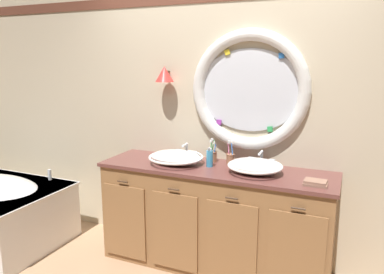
{
  "coord_description": "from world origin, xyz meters",
  "views": [
    {
      "loc": [
        1.08,
        -2.57,
        1.8
      ],
      "look_at": [
        -0.14,
        0.25,
        1.16
      ],
      "focal_mm": 34.73,
      "sensor_mm": 36.0,
      "label": 1
    }
  ],
  "objects": [
    {
      "name": "back_wall_assembly",
      "position": [
        0.02,
        0.58,
        1.32
      ],
      "size": [
        6.4,
        0.26,
        2.6
      ],
      "color": "beige",
      "rests_on": "ground_plane"
    },
    {
      "name": "vanity_counter",
      "position": [
        0.06,
        0.27,
        0.45
      ],
      "size": [
        1.99,
        0.59,
        0.91
      ],
      "color": "olive",
      "rests_on": "ground_plane"
    },
    {
      "name": "sink_basin_left",
      "position": [
        -0.29,
        0.25,
        0.96
      ],
      "size": [
        0.48,
        0.48,
        0.11
      ],
      "color": "white",
      "rests_on": "vanity_counter"
    },
    {
      "name": "sink_basin_right",
      "position": [
        0.41,
        0.25,
        0.97
      ],
      "size": [
        0.44,
        0.44,
        0.12
      ],
      "color": "white",
      "rests_on": "vanity_counter"
    },
    {
      "name": "faucet_set_left",
      "position": [
        -0.29,
        0.47,
        0.96
      ],
      "size": [
        0.21,
        0.12,
        0.14
      ],
      "color": "silver",
      "rests_on": "vanity_counter"
    },
    {
      "name": "faucet_set_right",
      "position": [
        0.41,
        0.47,
        0.96
      ],
      "size": [
        0.23,
        0.12,
        0.14
      ],
      "color": "silver",
      "rests_on": "vanity_counter"
    },
    {
      "name": "toothbrush_holder_left",
      "position": [
        -0.02,
        0.43,
        0.96
      ],
      "size": [
        0.09,
        0.09,
        0.21
      ],
      "color": "#996647",
      "rests_on": "vanity_counter"
    },
    {
      "name": "toothbrush_holder_right",
      "position": [
        0.15,
        0.43,
        0.96
      ],
      "size": [
        0.08,
        0.08,
        0.21
      ],
      "color": "#996647",
      "rests_on": "vanity_counter"
    },
    {
      "name": "soap_dispenser",
      "position": [
        0.01,
        0.28,
        0.98
      ],
      "size": [
        0.06,
        0.06,
        0.17
      ],
      "color": "#388EBC",
      "rests_on": "vanity_counter"
    },
    {
      "name": "folded_hand_towel",
      "position": [
        0.89,
        0.14,
        0.92
      ],
      "size": [
        0.17,
        0.13,
        0.04
      ],
      "color": "#936B56",
      "rests_on": "vanity_counter"
    }
  ]
}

